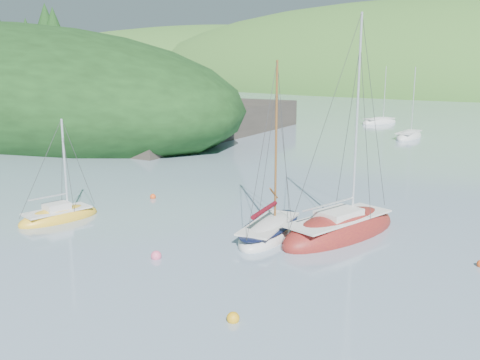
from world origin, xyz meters
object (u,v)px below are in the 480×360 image
Objects in this scene: sailboat_yellow at (59,217)px; distant_sloop_c at (379,122)px; sloop_red at (340,231)px; distant_sloop_a at (409,137)px; daysailer_white at (270,231)px.

sailboat_yellow is 58.60m from distant_sloop_c.
distant_sloop_c is (-21.29, 50.25, -0.07)m from sloop_red.
sloop_red is 39.82m from distant_sloop_a.
distant_sloop_c is (-9.52, 12.20, -0.00)m from distant_sloop_a.
daysailer_white reaches higher than distant_sloop_a.
sloop_red is at bearing -77.15° from distant_sloop_a.
daysailer_white is 41.36m from distant_sloop_a.
daysailer_white is 55.72m from distant_sloop_c.
daysailer_white reaches higher than distant_sloop_c.
sailboat_yellow is 0.70× the size of distant_sloop_a.
daysailer_white is at bearing 32.18° from sailboat_yellow.
sailboat_yellow is at bearing -141.46° from sloop_red.
sloop_red is 54.57m from distant_sloop_c.
distant_sloop_a is (-8.85, 40.40, -0.06)m from daysailer_white.
sailboat_yellow is 0.70× the size of distant_sloop_c.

